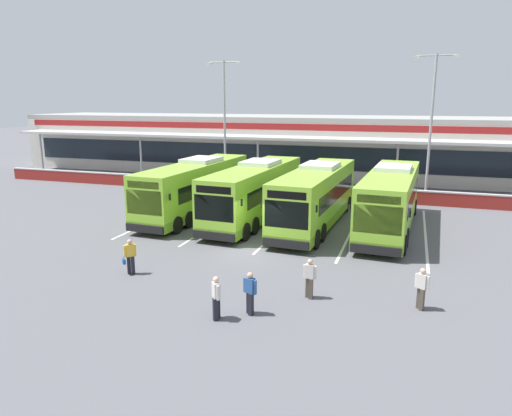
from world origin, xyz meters
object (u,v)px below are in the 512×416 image
pedestrian_in_dark_coat (250,292)px  lamp_post_west (225,116)px  pedestrian_child (216,296)px  pedestrian_near_bin (310,277)px  coach_bus_leftmost (196,189)px  coach_bus_centre (316,197)px  pedestrian_approaching_bus (422,287)px  lamp_post_centre (432,119)px  coach_bus_left_centre (255,193)px  coach_bus_right_centre (390,201)px  pedestrian_with_handbag (130,256)px

pedestrian_in_dark_coat → lamp_post_west: (-10.78, 24.42, 5.42)m
pedestrian_child → pedestrian_near_bin: 3.99m
coach_bus_leftmost → coach_bus_centre: (8.31, -0.26, 0.00)m
pedestrian_approaching_bus → lamp_post_west: size_ratio=0.15×
coach_bus_centre → lamp_post_centre: 13.01m
coach_bus_centre → lamp_post_centre: lamp_post_centre is taller
coach_bus_leftmost → pedestrian_approaching_bus: coach_bus_leftmost is taller
coach_bus_left_centre → lamp_post_centre: size_ratio=1.12×
pedestrian_in_dark_coat → pedestrian_approaching_bus: size_ratio=1.00×
coach_bus_right_centre → pedestrian_with_handbag: bearing=-133.2°
coach_bus_leftmost → pedestrian_in_dark_coat: (8.52, -13.41, -0.91)m
pedestrian_in_dark_coat → pedestrian_near_bin: 2.74m
pedestrian_in_dark_coat → lamp_post_west: 27.23m
coach_bus_leftmost → coach_bus_right_centre: (12.73, 0.12, 0.00)m
coach_bus_right_centre → pedestrian_approaching_bus: (1.72, -11.13, -0.91)m
coach_bus_right_centre → pedestrian_approaching_bus: 11.30m
coach_bus_left_centre → pedestrian_approaching_bus: (10.16, -10.91, -0.91)m
coach_bus_left_centre → coach_bus_centre: bearing=-2.4°
pedestrian_in_dark_coat → pedestrian_child: (-1.01, -0.77, 0.00)m
coach_bus_centre → pedestrian_approaching_bus: coach_bus_centre is taller
lamp_post_west → lamp_post_centre: bearing=-3.5°
coach_bus_left_centre → lamp_post_centre: bearing=43.1°
pedestrian_child → pedestrian_near_bin: bearing=46.1°
pedestrian_with_handbag → pedestrian_approaching_bus: 12.38m
pedestrian_child → coach_bus_left_centre: bearing=102.9°
coach_bus_leftmost → lamp_post_centre: bearing=33.5°
pedestrian_with_handbag → lamp_post_west: bearing=101.0°
coach_bus_right_centre → coach_bus_centre: bearing=-175.0°
coach_bus_right_centre → pedestrian_near_bin: bearing=-102.1°
pedestrian_near_bin → pedestrian_with_handbag: bearing=179.5°
pedestrian_approaching_bus → pedestrian_in_dark_coat: bearing=-158.0°
coach_bus_left_centre → lamp_post_centre: (10.72, 10.03, 4.50)m
coach_bus_leftmost → pedestrian_in_dark_coat: 15.91m
coach_bus_leftmost → lamp_post_west: bearing=101.6°
coach_bus_centre → pedestrian_in_dark_coat: bearing=-89.1°
coach_bus_left_centre → pedestrian_near_bin: bearing=-61.9°
coach_bus_left_centre → coach_bus_right_centre: (8.45, 0.22, 0.00)m
coach_bus_centre → pedestrian_with_handbag: (-6.24, -10.98, -0.93)m
pedestrian_near_bin → pedestrian_approaching_bus: size_ratio=1.00×
pedestrian_near_bin → lamp_post_centre: bearing=77.4°
coach_bus_centre → coach_bus_leftmost: bearing=178.2°
coach_bus_left_centre → coach_bus_centre: 4.03m
coach_bus_right_centre → pedestrian_in_dark_coat: coach_bus_right_centre is taller
coach_bus_leftmost → pedestrian_child: size_ratio=7.57×
coach_bus_centre → coach_bus_right_centre: 4.44m
pedestrian_with_handbag → pedestrian_child: (5.44, -2.94, 0.02)m
coach_bus_leftmost → pedestrian_child: (7.51, -14.18, -0.91)m
coach_bus_right_centre → lamp_post_centre: lamp_post_centre is taller
coach_bus_leftmost → pedestrian_approaching_bus: size_ratio=7.57×
coach_bus_leftmost → coach_bus_right_centre: bearing=0.6°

